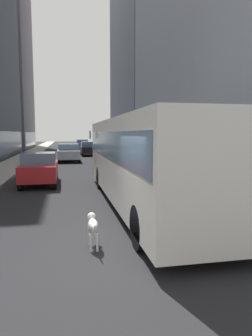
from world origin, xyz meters
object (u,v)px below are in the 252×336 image
Objects in this scene: transit_bus at (143,156)px; traffic_light_near at (235,137)px; car_black_suv at (88,148)px; car_silver_sedan at (69,152)px; car_red_coupe at (40,168)px; car_blue_hatchback at (82,144)px; dalmatian_dog at (93,225)px.

transit_bus is 3.39× the size of traffic_light_near.
car_black_suv is 7.79m from car_silver_sedan.
car_black_suv is 1.00× the size of car_silver_sedan.
transit_bus is at bearing -82.39° from car_silver_sedan.
transit_bus is 6.65m from car_red_coupe.
car_red_coupe is at bearing 146.77° from traffic_light_near.
car_red_coupe is 12.83m from car_silver_sedan.
car_silver_sedan is 20.85m from car_blue_hatchback.
car_red_coupe is (-4.00, 5.23, -0.96)m from transit_bus.
transit_bus is 2.41× the size of car_blue_hatchback.
traffic_light_near reaches higher than dalmatian_dog.
transit_bus is 2.53× the size of car_black_suv.
car_silver_sedan is 0.95× the size of car_blue_hatchback.
dalmatian_dog is (0.24, -21.79, -0.31)m from car_silver_sedan.
car_red_coupe is 1.17× the size of traffic_light_near.
car_black_suv is (0.00, 25.37, -0.95)m from transit_bus.
traffic_light_near reaches higher than car_blue_hatchback.
car_black_suv is 29.28m from dalmatian_dog.
traffic_light_near reaches higher than car_silver_sedan.
car_black_suv and car_silver_sedan have the same top height.
car_blue_hatchback is at bearing 90.00° from car_black_suv.
car_silver_sedan is at bearing 97.61° from transit_bus.
dalmatian_dog is 7.36m from traffic_light_near.
dalmatian_dog is (1.84, -9.06, -0.31)m from car_red_coupe.
car_silver_sedan is at bearing 90.64° from dalmatian_dog.
transit_bus is 3.76m from traffic_light_near.
car_red_coupe is 33.68m from car_blue_hatchback.
car_red_coupe reaches higher than dalmatian_dog.
transit_bus is 11.98× the size of dalmatian_dog.
car_black_suv is at bearing 98.36° from traffic_light_near.
traffic_light_near is at bearing -81.64° from car_black_suv.
car_red_coupe is (-4.00, -20.14, -0.00)m from car_black_suv.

